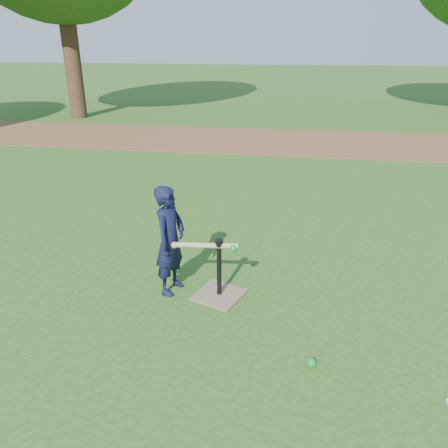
# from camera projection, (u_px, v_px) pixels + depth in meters

# --- Properties ---
(ground) EXTENTS (80.00, 80.00, 0.00)m
(ground) POSITION_uv_depth(u_px,v_px,m) (195.00, 315.00, 4.04)
(ground) COLOR #285116
(ground) RESTS_ON ground
(dirt_strip) EXTENTS (24.00, 3.00, 0.01)m
(dirt_strip) POSITION_uv_depth(u_px,v_px,m) (260.00, 140.00, 10.85)
(dirt_strip) COLOR brown
(dirt_strip) RESTS_ON ground
(child) EXTENTS (0.35, 0.45, 1.11)m
(child) POSITION_uv_depth(u_px,v_px,m) (170.00, 240.00, 4.24)
(child) COLOR black
(child) RESTS_ON ground
(wiffle_ball_ground) EXTENTS (0.08, 0.08, 0.08)m
(wiffle_ball_ground) POSITION_uv_depth(u_px,v_px,m) (311.00, 363.00, 3.40)
(wiffle_ball_ground) COLOR #0D902E
(wiffle_ball_ground) RESTS_ON ground
(batting_tee) EXTENTS (0.56, 0.56, 0.61)m
(batting_tee) POSITION_uv_depth(u_px,v_px,m) (219.00, 286.00, 4.31)
(batting_tee) COLOR #806951
(batting_tee) RESTS_ON ground
(swing_action) EXTENTS (0.63, 0.13, 0.09)m
(swing_action) POSITION_uv_depth(u_px,v_px,m) (209.00, 246.00, 4.13)
(swing_action) COLOR tan
(swing_action) RESTS_ON ground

